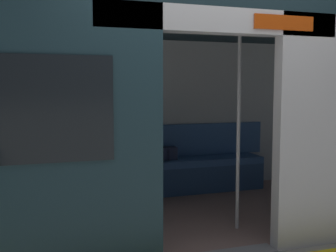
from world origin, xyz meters
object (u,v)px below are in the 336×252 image
Objects in this scene: train_car at (169,86)px; bench_seat at (152,169)px; book at (106,162)px; person_seated at (139,146)px; handbag at (167,153)px; grab_pole_door at (150,132)px; grab_pole_far at (238,128)px.

bench_seat is (-0.08, -0.92, -1.09)m from train_car.
train_car is at bearing 143.32° from book.
person_seated is at bearing -82.83° from train_car.
bench_seat is 0.38m from person_seated.
bench_seat is 2.67× the size of person_seated.
grab_pole_door is at bearing 66.53° from handbag.
grab_pole_far is at bearing 133.51° from train_car.
grab_pole_far is at bearing 114.26° from person_seated.
grab_pole_far is (-0.65, 1.44, 0.34)m from person_seated.
book is (0.58, -0.06, 0.12)m from bench_seat.
grab_pole_door is (-0.12, 1.60, 0.55)m from book.
person_seated is 4.55× the size of handbag.
book is (0.40, -0.11, -0.21)m from person_seated.
grab_pole_door is at bearing 73.19° from bench_seat.
grab_pole_far is at bearing -177.31° from grab_pole_door.
handbag is at bearing -107.16° from train_car.
book is at bearing -15.81° from person_seated.
handbag is at bearing -165.33° from person_seated.
book is at bearing -0.36° from handbag.
person_seated is at bearing 14.67° from handbag.
grab_pole_door reaches higher than book.
handbag is 1.64m from grab_pole_far.
grab_pole_door is at bearing 120.31° from book.
grab_pole_door and grab_pole_far have the same top height.
handbag reaches higher than bench_seat.
book is (0.51, -0.98, -0.97)m from train_car.
book is 0.11× the size of grab_pole_door.
train_car is 3.14× the size of grab_pole_far.
grab_pole_door is (0.39, 0.61, -0.42)m from train_car.
book is at bearing -5.93° from bench_seat.
grab_pole_door is (0.46, 1.54, 0.67)m from bench_seat.
bench_seat is 1.70m from grab_pole_far.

